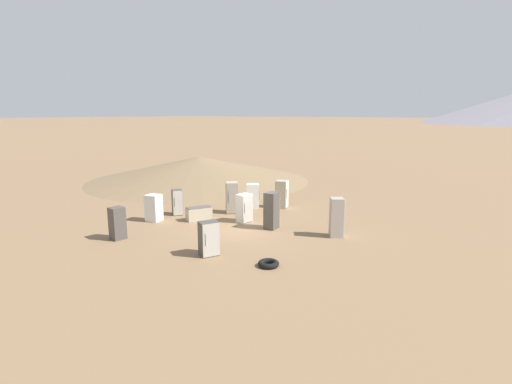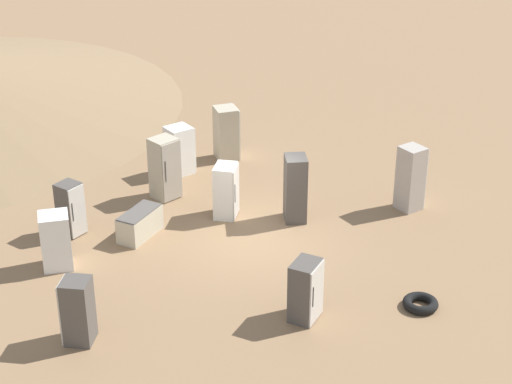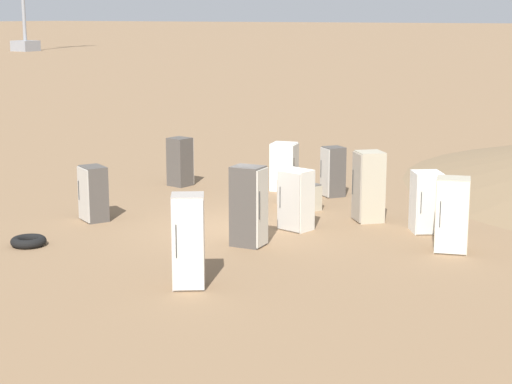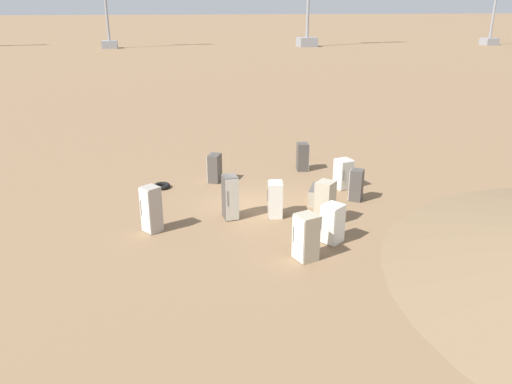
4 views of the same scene
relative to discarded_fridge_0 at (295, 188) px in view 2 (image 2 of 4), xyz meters
name	(u,v)px [view 2 (image 2 of 4)]	position (x,y,z in m)	size (l,w,h in m)	color
ground_plane	(253,238)	(1.19, 1.14, -0.97)	(1000.00, 1000.00, 0.00)	#846647
discarded_fridge_0	(295,188)	(0.00, 0.00, 0.00)	(0.66, 0.83, 1.95)	#4C4742
discarded_fridge_1	(226,191)	(1.96, -0.21, -0.18)	(0.74, 0.86, 1.58)	silver
discarded_fridge_2	(306,291)	(-0.04, 4.94, -0.23)	(0.87, 0.95, 1.49)	#4C4742
discarded_fridge_3	(227,133)	(2.07, -4.33, -0.09)	(0.92, 0.94, 1.76)	#B2A88E
discarded_fridge_4	(71,209)	(6.20, 0.86, -0.21)	(0.82, 0.81, 1.53)	#4C4742
discarded_fridge_5	(56,241)	(6.24, 2.60, -0.22)	(0.90, 0.91, 1.51)	white
discarded_fridge_6	(140,224)	(4.31, 0.99, -0.60)	(1.20, 1.55, 0.76)	#B2A88E
discarded_fridge_7	(180,150)	(3.52, -3.16, -0.19)	(1.04, 1.02, 1.56)	white
discarded_fridge_8	(77,311)	(5.08, 5.84, -0.19)	(0.72, 0.71, 1.57)	#4C4742
discarded_fridge_9	(411,178)	(-3.38, -0.68, 0.00)	(0.90, 0.90, 1.94)	#A89E93
discarded_fridge_10	(165,168)	(3.82, -1.41, -0.02)	(1.00, 1.00, 1.90)	#B2A88E
scrap_tire	(420,303)	(-2.83, 4.52, -0.86)	(0.86, 0.86, 0.22)	black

